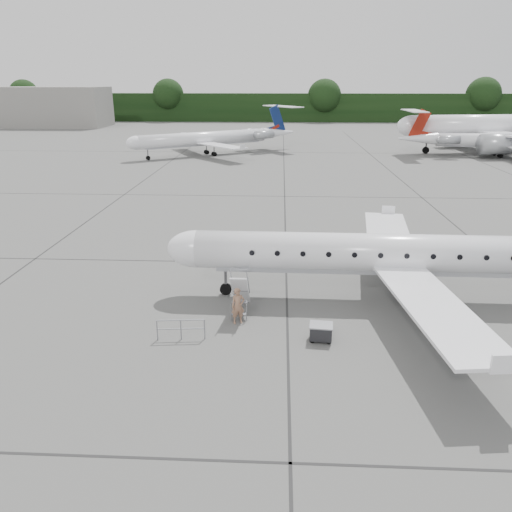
# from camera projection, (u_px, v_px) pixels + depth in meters

# --- Properties ---
(ground) EXTENTS (320.00, 320.00, 0.00)m
(ground) POSITION_uv_depth(u_px,v_px,m) (355.00, 318.00, 25.56)
(ground) COLOR #5E5E5C
(ground) RESTS_ON ground
(treeline) EXTENTS (260.00, 4.00, 8.00)m
(treeline) POSITION_uv_depth(u_px,v_px,m) (295.00, 108.00, 146.71)
(treeline) COLOR black
(treeline) RESTS_ON ground
(terminal_building) EXTENTS (40.00, 14.00, 10.00)m
(terminal_building) POSITION_uv_depth(u_px,v_px,m) (30.00, 107.00, 130.80)
(terminal_building) COLOR slate
(terminal_building) RESTS_ON ground
(main_regional_jet) EXTENTS (29.37, 21.35, 7.45)m
(main_regional_jet) POSITION_uv_depth(u_px,v_px,m) (407.00, 235.00, 26.51)
(main_regional_jet) COLOR white
(main_regional_jet) RESTS_ON ground
(airstair) EXTENTS (0.88, 2.25, 2.34)m
(airstair) POSITION_uv_depth(u_px,v_px,m) (240.00, 291.00, 25.81)
(airstair) COLOR white
(airstair) RESTS_ON ground
(passenger) EXTENTS (0.79, 0.65, 1.87)m
(passenger) POSITION_uv_depth(u_px,v_px,m) (238.00, 306.00, 24.69)
(passenger) COLOR #8C644C
(passenger) RESTS_ON ground
(safety_railing) EXTENTS (2.20, 0.29, 1.00)m
(safety_railing) POSITION_uv_depth(u_px,v_px,m) (181.00, 330.00, 23.25)
(safety_railing) COLOR gray
(safety_railing) RESTS_ON ground
(baggage_cart) EXTENTS (1.09, 0.91, 0.88)m
(baggage_cart) POSITION_uv_depth(u_px,v_px,m) (321.00, 332.00, 23.18)
(baggage_cart) COLOR black
(baggage_cart) RESTS_ON ground
(bg_narrowbody) EXTENTS (38.16, 30.23, 12.39)m
(bg_narrowbody) POSITION_uv_depth(u_px,v_px,m) (492.00, 115.00, 82.44)
(bg_narrowbody) COLOR white
(bg_narrowbody) RESTS_ON ground
(bg_regional_left) EXTENTS (35.24, 33.22, 7.50)m
(bg_regional_left) POSITION_uv_depth(u_px,v_px,m) (204.00, 132.00, 79.75)
(bg_regional_left) COLOR white
(bg_regional_left) RESTS_ON ground
(bg_regional_right) EXTENTS (27.60, 19.93, 7.22)m
(bg_regional_right) POSITION_uv_depth(u_px,v_px,m) (507.00, 134.00, 78.54)
(bg_regional_right) COLOR white
(bg_regional_right) RESTS_ON ground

